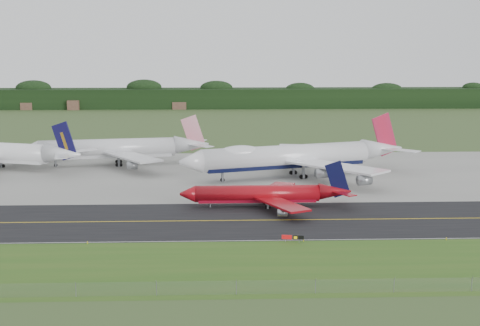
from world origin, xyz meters
name	(u,v)px	position (x,y,z in m)	size (l,w,h in m)	color
ground	(256,216)	(0.00, 0.00, 0.00)	(600.00, 600.00, 0.00)	#394D24
grass_verge	(269,266)	(0.00, -35.00, 0.01)	(400.00, 30.00, 0.01)	#2C591A
taxiway	(257,220)	(0.00, -4.00, 0.01)	(400.00, 32.00, 0.02)	black
apron	(246,173)	(0.00, 51.00, 0.01)	(400.00, 78.00, 0.01)	gray
taxiway_centreline	(257,220)	(0.00, -4.00, 0.03)	(400.00, 0.40, 0.00)	yellow
taxiway_edge_line	(263,240)	(0.00, -19.50, 0.03)	(400.00, 0.25, 0.00)	silver
perimeter_fence	(276,287)	(0.00, -48.00, 1.10)	(320.00, 0.10, 320.00)	slate
horizon_treeline	(229,99)	(0.00, 273.76, 5.47)	(700.00, 25.00, 12.00)	black
jet_ba_747	(294,156)	(13.58, 45.03, 6.00)	(68.56, 55.40, 17.64)	white
jet_red_737	(267,194)	(2.97, 8.48, 3.01)	(40.21, 32.93, 10.90)	maroon
jet_star_tail	(118,149)	(-40.01, 67.24, 5.19)	(59.02, 48.87, 15.58)	silver
taxiway_sign	(293,237)	(5.67, -20.99, 0.99)	(4.18, 0.95, 1.41)	slate
edge_marker_left	(88,243)	(-33.40, -20.50, 0.25)	(0.16, 0.16, 0.50)	yellow
edge_marker_center	(303,240)	(7.83, -20.50, 0.25)	(0.16, 0.16, 0.50)	yellow
edge_marker_right	(446,239)	(35.64, -20.50, 0.25)	(0.16, 0.16, 0.50)	yellow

